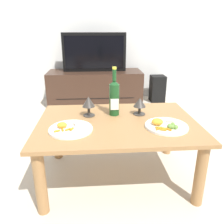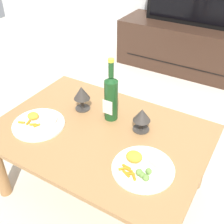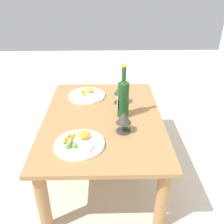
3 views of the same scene
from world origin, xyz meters
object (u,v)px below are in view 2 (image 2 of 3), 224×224
at_px(wine_bottle, 111,96).
at_px(dinner_plate_left, 39,123).
at_px(goblet_right, 142,116).
at_px(dining_table, 100,143).
at_px(dinner_plate_right, 142,167).
at_px(tv_stand, 184,47).
at_px(goblet_left, 82,94).

xyz_separation_m(wine_bottle, dinner_plate_left, (-0.30, -0.25, -0.13)).
bearing_deg(dinner_plate_left, goblet_right, 26.78).
distance_m(dining_table, dinner_plate_right, 0.34).
xyz_separation_m(tv_stand, dinner_plate_left, (-0.17, -1.95, 0.23)).
relative_size(dining_table, dinner_plate_left, 3.93).
height_order(dining_table, tv_stand, tv_stand).
distance_m(tv_stand, dinner_plate_left, 1.97).
relative_size(goblet_left, dinner_plate_left, 0.52).
bearing_deg(tv_stand, goblet_right, -79.34).
distance_m(goblet_left, dinner_plate_left, 0.28).
height_order(dining_table, dinner_plate_right, dinner_plate_right).
relative_size(wine_bottle, dinner_plate_left, 1.27).
bearing_deg(dinner_plate_right, goblet_left, 153.68).
relative_size(tv_stand, wine_bottle, 3.76).
xyz_separation_m(tv_stand, wine_bottle, (0.13, -1.69, 0.36)).
bearing_deg(dinner_plate_right, wine_bottle, 140.83).
height_order(dining_table, wine_bottle, wine_bottle).
height_order(tv_stand, dinner_plate_left, dinner_plate_left).
height_order(dining_table, goblet_left, goblet_left).
distance_m(dining_table, tv_stand, 1.84).
distance_m(goblet_right, dinner_plate_left, 0.55).
distance_m(dining_table, dinner_plate_left, 0.34).
relative_size(wine_bottle, goblet_left, 2.43).
distance_m(tv_stand, goblet_right, 1.76).
xyz_separation_m(tv_stand, goblet_right, (0.32, -1.70, 0.30)).
bearing_deg(dining_table, dinner_plate_right, -22.24).
xyz_separation_m(dining_table, tv_stand, (-0.14, 1.83, -0.14)).
height_order(dining_table, goblet_right, goblet_right).
height_order(tv_stand, goblet_left, goblet_left).
distance_m(dining_table, goblet_right, 0.27).
bearing_deg(dinner_plate_left, goblet_left, 65.42).
height_order(goblet_right, dinner_plate_left, goblet_right).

